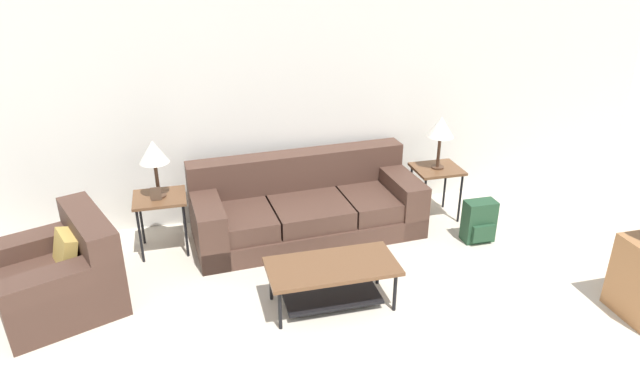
% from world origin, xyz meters
% --- Properties ---
extents(wall_back, '(8.68, 0.06, 2.60)m').
position_xyz_m(wall_back, '(0.00, 4.40, 1.30)').
color(wall_back, silver).
rests_on(wall_back, ground_plane).
extents(couch, '(2.45, 1.12, 0.82)m').
position_xyz_m(couch, '(-0.03, 3.82, 0.29)').
color(couch, '#4C3328').
rests_on(couch, ground_plane).
extents(armchair, '(1.24, 1.27, 0.80)m').
position_xyz_m(armchair, '(-2.39, 3.07, 0.29)').
color(armchair, '#4C3328').
rests_on(armchair, ground_plane).
extents(coffee_table, '(1.12, 0.55, 0.41)m').
position_xyz_m(coffee_table, '(-0.12, 2.47, 0.31)').
color(coffee_table, brown).
rests_on(coffee_table, ground_plane).
extents(side_table_left, '(0.52, 0.46, 0.61)m').
position_xyz_m(side_table_left, '(-1.53, 3.82, 0.54)').
color(side_table_left, brown).
rests_on(side_table_left, ground_plane).
extents(side_table_right, '(0.52, 0.46, 0.61)m').
position_xyz_m(side_table_right, '(1.47, 3.82, 0.54)').
color(side_table_right, brown).
rests_on(side_table_right, ground_plane).
extents(table_lamp_left, '(0.29, 0.29, 0.59)m').
position_xyz_m(table_lamp_left, '(-1.53, 3.82, 1.07)').
color(table_lamp_left, '#472D1E').
rests_on(table_lamp_left, side_table_left).
extents(table_lamp_right, '(0.29, 0.29, 0.59)m').
position_xyz_m(table_lamp_right, '(1.47, 3.82, 1.07)').
color(table_lamp_right, '#472D1E').
rests_on(table_lamp_right, side_table_right).
extents(backpack, '(0.33, 0.26, 0.45)m').
position_xyz_m(backpack, '(1.69, 3.19, 0.22)').
color(backpack, '#23472D').
rests_on(backpack, ground_plane).
extents(picture_frame, '(0.10, 0.04, 0.13)m').
position_xyz_m(picture_frame, '(-1.55, 3.75, 0.67)').
color(picture_frame, '#4C3828').
rests_on(picture_frame, side_table_left).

